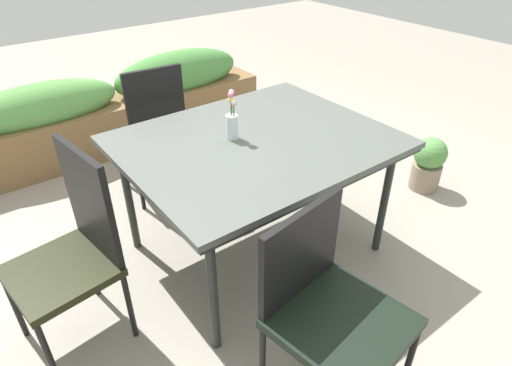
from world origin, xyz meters
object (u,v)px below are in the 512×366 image
(chair_near_left, at_px, (327,302))
(potted_plant, at_px, (428,163))
(chair_far_side, at_px, (154,129))
(chair_end_left, at_px, (74,246))
(flower_vase, at_px, (232,122))
(planter_box, at_px, (120,109))
(dining_table, at_px, (256,147))

(chair_near_left, bearing_deg, potted_plant, -167.28)
(potted_plant, bearing_deg, chair_far_side, 145.72)
(chair_end_left, xyz_separation_m, chair_far_side, (0.83, 0.89, 0.00))
(chair_far_side, height_order, chair_near_left, chair_far_side)
(flower_vase, relative_size, potted_plant, 0.65)
(chair_near_left, xyz_separation_m, flower_vase, (0.23, 0.99, 0.35))
(chair_near_left, bearing_deg, planter_box, -103.35)
(potted_plant, bearing_deg, flower_vase, 168.95)
(flower_vase, xyz_separation_m, planter_box, (0.00, 1.76, -0.52))
(dining_table, distance_m, chair_near_left, 0.99)
(chair_end_left, height_order, flower_vase, flower_vase)
(chair_far_side, relative_size, potted_plant, 2.37)
(flower_vase, distance_m, potted_plant, 1.70)
(dining_table, bearing_deg, chair_far_side, 102.45)
(chair_near_left, bearing_deg, chair_far_side, -102.59)
(chair_near_left, xyz_separation_m, planter_box, (0.24, 2.75, -0.17))
(dining_table, distance_m, chair_far_side, 0.94)
(chair_end_left, bearing_deg, chair_far_side, -50.60)
(dining_table, bearing_deg, chair_end_left, 179.35)
(chair_end_left, distance_m, chair_near_left, 1.15)
(dining_table, distance_m, potted_plant, 1.55)
(potted_plant, bearing_deg, dining_table, 171.39)
(chair_end_left, distance_m, planter_box, 2.06)
(chair_far_side, xyz_separation_m, chair_near_left, (-0.13, -1.81, -0.03))
(flower_vase, bearing_deg, planter_box, 89.88)
(chair_far_side, bearing_deg, planter_box, 88.13)
(chair_near_left, bearing_deg, dining_table, -118.47)
(chair_far_side, xyz_separation_m, flower_vase, (0.10, -0.82, 0.33))
(chair_end_left, relative_size, chair_near_left, 1.11)
(dining_table, relative_size, chair_end_left, 1.43)
(dining_table, height_order, planter_box, dining_table)
(chair_near_left, xyz_separation_m, potted_plant, (1.78, 0.69, -0.30))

